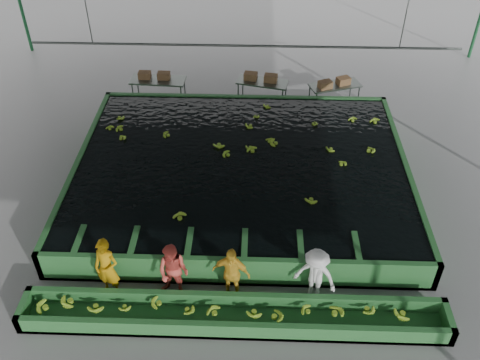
{
  "coord_description": "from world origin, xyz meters",
  "views": [
    {
      "loc": [
        0.41,
        -11.29,
        10.51
      ],
      "look_at": [
        0.0,
        0.5,
        1.0
      ],
      "focal_mm": 40.0,
      "sensor_mm": 36.0,
      "label": 1
    }
  ],
  "objects_px": {
    "worker_a": "(107,268)",
    "packing_table_mid": "(262,92)",
    "packing_table_left": "(159,90)",
    "box_stack_mid": "(261,80)",
    "worker_b": "(173,272)",
    "sorting_trough": "(234,315)",
    "box_stack_right": "(334,86)",
    "box_stack_left": "(155,78)",
    "worker_d": "(315,276)",
    "packing_table_right": "(334,95)",
    "flotation_tank": "(241,173)",
    "worker_c": "(231,273)"
  },
  "relations": [
    {
      "from": "packing_table_right",
      "to": "worker_b",
      "type": "bearing_deg",
      "value": -117.46
    },
    {
      "from": "worker_d",
      "to": "packing_table_left",
      "type": "relative_size",
      "value": 0.78
    },
    {
      "from": "worker_d",
      "to": "packing_table_mid",
      "type": "relative_size",
      "value": 0.85
    },
    {
      "from": "worker_a",
      "to": "worker_c",
      "type": "bearing_deg",
      "value": 16.51
    },
    {
      "from": "box_stack_left",
      "to": "box_stack_mid",
      "type": "bearing_deg",
      "value": 1.59
    },
    {
      "from": "flotation_tank",
      "to": "worker_c",
      "type": "relative_size",
      "value": 6.28
    },
    {
      "from": "worker_a",
      "to": "packing_table_mid",
      "type": "relative_size",
      "value": 0.92
    },
    {
      "from": "flotation_tank",
      "to": "worker_b",
      "type": "xyz_separation_m",
      "value": [
        -1.48,
        -4.3,
        0.36
      ]
    },
    {
      "from": "box_stack_left",
      "to": "box_stack_mid",
      "type": "distance_m",
      "value": 3.98
    },
    {
      "from": "worker_a",
      "to": "worker_d",
      "type": "xyz_separation_m",
      "value": [
        4.97,
        0.0,
        -0.07
      ]
    },
    {
      "from": "flotation_tank",
      "to": "worker_b",
      "type": "height_order",
      "value": "worker_b"
    },
    {
      "from": "worker_c",
      "to": "worker_d",
      "type": "relative_size",
      "value": 1.0
    },
    {
      "from": "sorting_trough",
      "to": "packing_table_mid",
      "type": "bearing_deg",
      "value": 86.47
    },
    {
      "from": "packing_table_left",
      "to": "worker_c",
      "type": "bearing_deg",
      "value": -71.07
    },
    {
      "from": "worker_b",
      "to": "box_stack_right",
      "type": "xyz_separation_m",
      "value": [
        4.74,
        9.13,
        0.05
      ]
    },
    {
      "from": "box_stack_mid",
      "to": "box_stack_right",
      "type": "height_order",
      "value": "same"
    },
    {
      "from": "packing_table_left",
      "to": "box_stack_mid",
      "type": "distance_m",
      "value": 3.86
    },
    {
      "from": "box_stack_mid",
      "to": "packing_table_left",
      "type": "bearing_deg",
      "value": -177.16
    },
    {
      "from": "worker_d",
      "to": "packing_table_mid",
      "type": "distance_m",
      "value": 9.47
    },
    {
      "from": "packing_table_left",
      "to": "packing_table_right",
      "type": "xyz_separation_m",
      "value": [
        6.59,
        -0.04,
        -0.03
      ]
    },
    {
      "from": "box_stack_left",
      "to": "worker_a",
      "type": "bearing_deg",
      "value": -87.84
    },
    {
      "from": "flotation_tank",
      "to": "packing_table_left",
      "type": "xyz_separation_m",
      "value": [
        -3.28,
        4.97,
        0.01
      ]
    },
    {
      "from": "worker_a",
      "to": "box_stack_right",
      "type": "distance_m",
      "value": 11.11
    },
    {
      "from": "packing_table_left",
      "to": "sorting_trough",
      "type": "bearing_deg",
      "value": -71.96
    },
    {
      "from": "packing_table_mid",
      "to": "box_stack_mid",
      "type": "relative_size",
      "value": 1.52
    },
    {
      "from": "sorting_trough",
      "to": "worker_a",
      "type": "relative_size",
      "value": 5.77
    },
    {
      "from": "box_stack_left",
      "to": "box_stack_mid",
      "type": "xyz_separation_m",
      "value": [
        3.97,
        0.11,
        -0.07
      ]
    },
    {
      "from": "packing_table_left",
      "to": "box_stack_mid",
      "type": "relative_size",
      "value": 1.64
    },
    {
      "from": "worker_d",
      "to": "box_stack_right",
      "type": "bearing_deg",
      "value": 104.11
    },
    {
      "from": "worker_d",
      "to": "box_stack_mid",
      "type": "bearing_deg",
      "value": 120.69
    },
    {
      "from": "box_stack_right",
      "to": "sorting_trough",
      "type": "bearing_deg",
      "value": -108.2
    },
    {
      "from": "worker_d",
      "to": "packing_table_right",
      "type": "distance_m",
      "value": 9.34
    },
    {
      "from": "worker_a",
      "to": "packing_table_left",
      "type": "xyz_separation_m",
      "value": [
        -0.21,
        9.27,
        -0.4
      ]
    },
    {
      "from": "sorting_trough",
      "to": "box_stack_right",
      "type": "height_order",
      "value": "box_stack_right"
    },
    {
      "from": "worker_d",
      "to": "box_stack_left",
      "type": "xyz_separation_m",
      "value": [
        -5.32,
        9.35,
        0.13
      ]
    },
    {
      "from": "sorting_trough",
      "to": "worker_c",
      "type": "relative_size",
      "value": 6.28
    },
    {
      "from": "worker_c",
      "to": "packing_table_right",
      "type": "relative_size",
      "value": 0.84
    },
    {
      "from": "flotation_tank",
      "to": "packing_table_mid",
      "type": "distance_m",
      "value": 5.11
    },
    {
      "from": "worker_a",
      "to": "box_stack_left",
      "type": "xyz_separation_m",
      "value": [
        -0.35,
        9.35,
        0.06
      ]
    },
    {
      "from": "worker_a",
      "to": "worker_d",
      "type": "relative_size",
      "value": 1.09
    },
    {
      "from": "sorting_trough",
      "to": "box_stack_mid",
      "type": "bearing_deg",
      "value": 86.89
    },
    {
      "from": "worker_d",
      "to": "packing_table_left",
      "type": "bearing_deg",
      "value": 141.79
    },
    {
      "from": "flotation_tank",
      "to": "packing_table_right",
      "type": "relative_size",
      "value": 5.3
    },
    {
      "from": "worker_a",
      "to": "box_stack_right",
      "type": "bearing_deg",
      "value": 71.78
    },
    {
      "from": "flotation_tank",
      "to": "packing_table_mid",
      "type": "xyz_separation_m",
      "value": [
        0.63,
        5.07,
        -0.02
      ]
    },
    {
      "from": "flotation_tank",
      "to": "sorting_trough",
      "type": "height_order",
      "value": "flotation_tank"
    },
    {
      "from": "worker_a",
      "to": "packing_table_left",
      "type": "bearing_deg",
      "value": 107.82
    },
    {
      "from": "sorting_trough",
      "to": "box_stack_mid",
      "type": "xyz_separation_m",
      "value": [
        0.56,
        10.26,
        0.61
      ]
    },
    {
      "from": "packing_table_left",
      "to": "box_stack_left",
      "type": "distance_m",
      "value": 0.49
    },
    {
      "from": "worker_a",
      "to": "worker_b",
      "type": "xyz_separation_m",
      "value": [
        1.59,
        0.0,
        -0.06
      ]
    }
  ]
}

